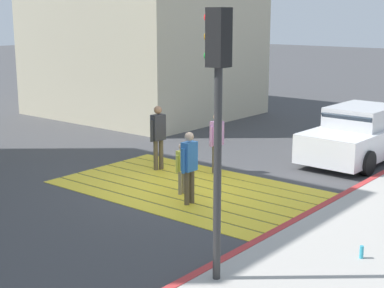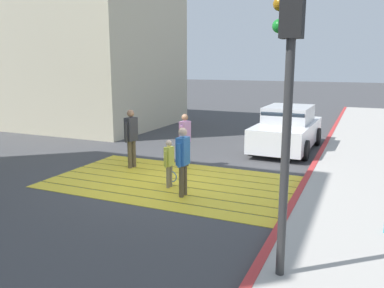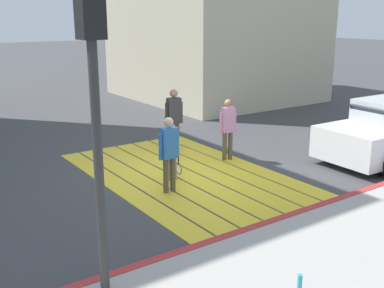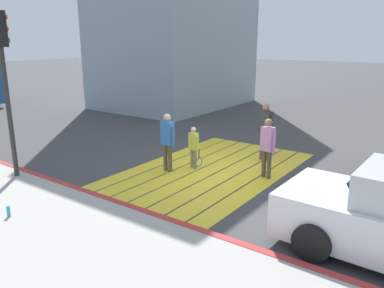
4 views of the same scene
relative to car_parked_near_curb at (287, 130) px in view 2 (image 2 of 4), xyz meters
name	(u,v)px [view 2 (image 2 of 4)]	position (x,y,z in m)	size (l,w,h in m)	color
ground_plane	(172,182)	(2.00, 5.27, -0.73)	(120.00, 120.00, 0.00)	#424244
crosswalk_stripes	(172,182)	(2.00, 5.27, -0.73)	(6.40, 3.80, 0.01)	yellow
curb_painted	(297,196)	(-1.25, 5.27, -0.67)	(0.16, 40.00, 0.13)	#BC3333
building_far_south	(84,43)	(10.50, -2.02, 3.31)	(8.00, 7.04, 8.09)	beige
car_parked_near_curb	(287,130)	(0.00, 0.00, 0.00)	(2.07, 4.34, 1.57)	white
traffic_light_corner	(288,68)	(-1.58, 8.97, 2.30)	(0.39, 0.28, 4.24)	#2D2D2D
pedestrian_adult_lead	(185,136)	(2.35, 3.71, 0.20)	(0.27, 0.47, 1.61)	brown
pedestrian_adult_trailing	(183,157)	(1.25, 6.18, 0.22)	(0.22, 0.48, 1.64)	brown
pedestrian_adult_side	(131,134)	(3.76, 4.45, 0.29)	(0.29, 0.51, 1.75)	brown
pedestrian_child_with_racket	(169,161)	(1.85, 5.71, -0.05)	(0.29, 0.39, 1.22)	gray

